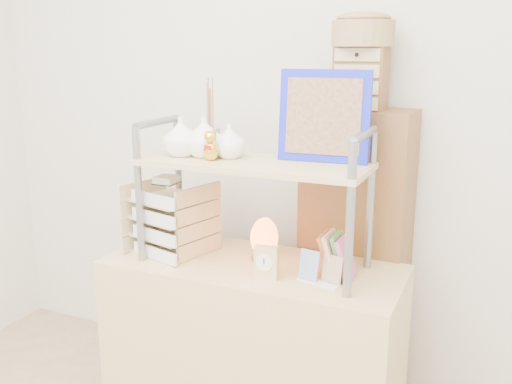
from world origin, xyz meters
TOP-DOWN VIEW (x-y plane):
  - room_shell at (0.00, 0.39)m, footprint 3.42×3.41m
  - desk at (0.00, 1.20)m, footprint 1.20×0.50m
  - cabinet at (0.32, 1.57)m, footprint 0.46×0.27m
  - hutch at (-0.05, 1.21)m, footprint 0.90×0.34m
  - letter_tray at (-0.38, 1.18)m, footprint 0.33×0.32m
  - salt_lamp at (0.03, 1.25)m, footprint 0.12×0.11m
  - desk_clock at (0.11, 1.08)m, footprint 0.09×0.05m
  - postcard_stand at (0.30, 1.12)m, footprint 0.17×0.08m
  - drawer_chest at (0.32, 1.55)m, footprint 0.20×0.16m
  - woven_basket at (0.32, 1.55)m, footprint 0.25×0.25m

SIDE VIEW (x-z plane):
  - desk at x=0.00m, z-range 0.00..0.75m
  - cabinet at x=0.32m, z-range 0.00..1.35m
  - postcard_stand at x=0.30m, z-range 0.72..0.84m
  - desk_clock at x=0.11m, z-range 0.75..0.88m
  - salt_lamp at x=0.03m, z-range 0.75..0.93m
  - letter_tray at x=-0.38m, z-range 0.72..1.05m
  - hutch at x=-0.05m, z-range 0.81..1.57m
  - drawer_chest at x=0.32m, z-range 1.35..1.60m
  - woven_basket at x=0.32m, z-range 1.60..1.70m
  - room_shell at x=0.00m, z-range 0.39..3.00m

